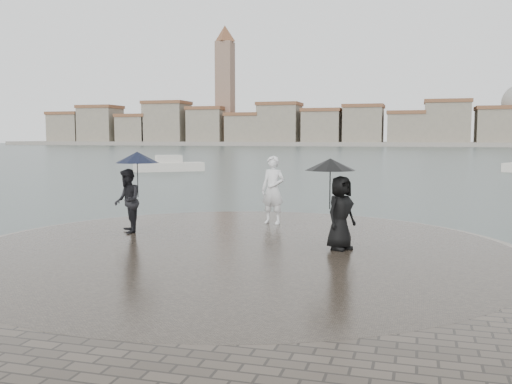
% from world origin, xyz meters
% --- Properties ---
extents(ground, '(400.00, 400.00, 0.00)m').
position_xyz_m(ground, '(0.00, 0.00, 0.00)').
color(ground, '#2B3835').
rests_on(ground, ground).
extents(kerb_ring, '(12.50, 12.50, 0.32)m').
position_xyz_m(kerb_ring, '(0.00, 3.50, 0.16)').
color(kerb_ring, gray).
rests_on(kerb_ring, ground).
extents(quay_tip, '(11.90, 11.90, 0.36)m').
position_xyz_m(quay_tip, '(0.00, 3.50, 0.18)').
color(quay_tip, '#2D261E').
rests_on(quay_tip, ground).
extents(statue, '(0.77, 0.60, 1.88)m').
position_xyz_m(statue, '(-0.13, 6.95, 1.30)').
color(statue, white).
rests_on(statue, quay_tip).
extents(visitor_left, '(1.27, 1.14, 2.04)m').
position_xyz_m(visitor_left, '(-3.20, 4.51, 1.50)').
color(visitor_left, black).
rests_on(visitor_left, quay_tip).
extents(visitor_right, '(1.21, 1.11, 1.95)m').
position_xyz_m(visitor_right, '(2.08, 3.84, 1.50)').
color(visitor_right, black).
rests_on(visitor_right, quay_tip).
extents(far_skyline, '(260.00, 20.00, 37.00)m').
position_xyz_m(far_skyline, '(-6.29, 160.71, 5.61)').
color(far_skyline, gray).
rests_on(far_skyline, ground).
extents(boats, '(43.30, 13.74, 1.50)m').
position_xyz_m(boats, '(6.48, 39.30, 0.38)').
color(boats, silver).
rests_on(boats, ground).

